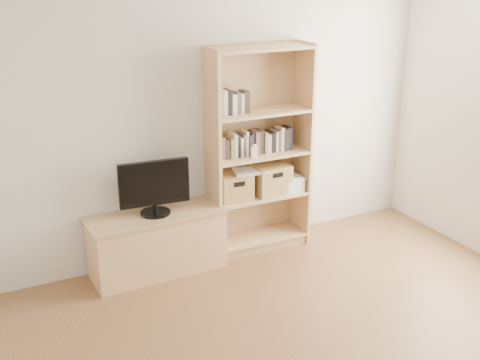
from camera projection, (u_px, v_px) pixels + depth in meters
back_wall at (213, 120)px, 5.57m from camera, size 4.50×0.02×2.60m
tv_stand at (157, 244)px, 5.45m from camera, size 1.21×0.49×0.55m
bookshelf at (259, 151)px, 5.69m from camera, size 1.00×0.37×1.99m
television at (154, 188)px, 5.26m from camera, size 0.63×0.10×0.49m
books_row_mid at (258, 142)px, 5.69m from camera, size 0.74×0.16×0.20m
books_row_upper at (237, 102)px, 5.45m from camera, size 0.38×0.14×0.20m
baby_monitor at (254, 152)px, 5.54m from camera, size 0.06×0.04×0.11m
basket_left at (234, 186)px, 5.69m from camera, size 0.32×0.27×0.25m
basket_right at (270, 179)px, 5.84m from camera, size 0.35×0.29×0.28m
laptop at (250, 171)px, 5.69m from camera, size 0.35×0.28×0.02m
magazine_stack at (290, 183)px, 5.96m from camera, size 0.19×0.27×0.13m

